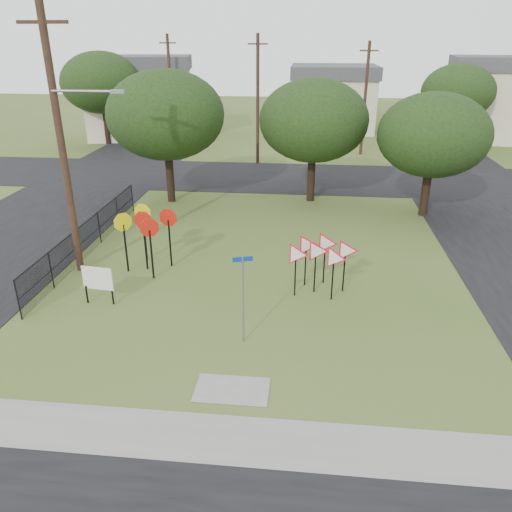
{
  "coord_description": "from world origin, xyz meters",
  "views": [
    {
      "loc": [
        1.78,
        -13.13,
        8.74
      ],
      "look_at": [
        0.08,
        3.0,
        1.6
      ],
      "focal_mm": 35.0,
      "sensor_mm": 36.0,
      "label": 1
    }
  ],
  "objects": [
    {
      "name": "utility_pole_main",
      "position": [
        -7.24,
        4.5,
        5.21
      ],
      "size": [
        3.55,
        0.33,
        10.0
      ],
      "color": "#3B251B",
      "rests_on": "ground"
    },
    {
      "name": "curb_pad",
      "position": [
        0.0,
        -2.4,
        0.01
      ],
      "size": [
        2.0,
        1.2,
        0.02
      ],
      "primitive_type": "cube",
      "color": "gray",
      "rests_on": "ground"
    },
    {
      "name": "tree_near_right",
      "position": [
        8.0,
        13.0,
        4.22
      ],
      "size": [
        5.6,
        5.6,
        6.33
      ],
      "color": "black",
      "rests_on": "ground"
    },
    {
      "name": "street_left",
      "position": [
        -12.0,
        10.0,
        0.01
      ],
      "size": [
        8.0,
        50.0,
        0.02
      ],
      "primitive_type": "cube",
      "color": "black",
      "rests_on": "ground"
    },
    {
      "name": "street_far",
      "position": [
        0.0,
        20.0,
        0.01
      ],
      "size": [
        60.0,
        8.0,
        0.02
      ],
      "primitive_type": "cube",
      "color": "black",
      "rests_on": "ground"
    },
    {
      "name": "tree_near_mid",
      "position": [
        2.0,
        15.0,
        4.54
      ],
      "size": [
        6.0,
        6.0,
        6.8
      ],
      "color": "black",
      "rests_on": "ground"
    },
    {
      "name": "info_board",
      "position": [
        -5.38,
        1.85,
        0.95
      ],
      "size": [
        1.14,
        0.18,
        1.43
      ],
      "color": "black",
      "rests_on": "ground"
    },
    {
      "name": "far_pole_c",
      "position": [
        -10.0,
        30.0,
        4.6
      ],
      "size": [
        1.4,
        0.24,
        9.0
      ],
      "color": "#3B251B",
      "rests_on": "ground"
    },
    {
      "name": "tree_far_right",
      "position": [
        14.0,
        32.0,
        4.54
      ],
      "size": [
        6.0,
        6.0,
        6.8
      ],
      "color": "black",
      "rests_on": "ground"
    },
    {
      "name": "fence_run",
      "position": [
        -7.6,
        6.25,
        0.78
      ],
      "size": [
        0.05,
        11.55,
        1.5
      ],
      "color": "black",
      "rests_on": "ground"
    },
    {
      "name": "stop_sign_cluster",
      "position": [
        -4.52,
        4.9,
        1.85
      ],
      "size": [
        2.29,
        1.93,
        2.5
      ],
      "color": "black",
      "rests_on": "ground"
    },
    {
      "name": "far_pole_b",
      "position": [
        6.0,
        28.0,
        4.35
      ],
      "size": [
        1.4,
        0.24,
        8.5
      ],
      "color": "#3B251B",
      "rests_on": "ground"
    },
    {
      "name": "tree_near_left",
      "position": [
        -6.0,
        14.0,
        4.86
      ],
      "size": [
        6.4,
        6.4,
        7.27
      ],
      "color": "black",
      "rests_on": "ground"
    },
    {
      "name": "sidewalk",
      "position": [
        0.0,
        -4.2,
        0.01
      ],
      "size": [
        30.0,
        1.6,
        0.02
      ],
      "primitive_type": "cube",
      "color": "gray",
      "rests_on": "ground"
    },
    {
      "name": "house_left",
      "position": [
        -14.0,
        34.0,
        3.65
      ],
      "size": [
        10.58,
        8.88,
        7.2
      ],
      "color": "beige",
      "rests_on": "ground"
    },
    {
      "name": "far_pole_a",
      "position": [
        -2.0,
        24.0,
        4.6
      ],
      "size": [
        1.4,
        0.24,
        9.0
      ],
      "color": "#3B251B",
      "rests_on": "ground"
    },
    {
      "name": "house_mid",
      "position": [
        4.0,
        40.0,
        3.15
      ],
      "size": [
        8.4,
        8.4,
        6.2
      ],
      "color": "beige",
      "rests_on": "ground"
    },
    {
      "name": "ground",
      "position": [
        0.0,
        0.0,
        0.0
      ],
      "size": [
        140.0,
        140.0,
        0.0
      ],
      "primitive_type": "plane",
      "color": "#3C531F"
    },
    {
      "name": "street_name_sign",
      "position": [
        0.01,
        -0.01,
        1.66
      ],
      "size": [
        0.58,
        0.19,
        2.89
      ],
      "color": "gray",
      "rests_on": "ground"
    },
    {
      "name": "yield_sign_cluster",
      "position": [
        2.37,
        3.65,
        1.56
      ],
      "size": [
        2.7,
        1.58,
        2.11
      ],
      "color": "black",
      "rests_on": "ground"
    },
    {
      "name": "house_right",
      "position": [
        18.0,
        36.0,
        3.65
      ],
      "size": [
        8.3,
        8.3,
        7.2
      ],
      "color": "beige",
      "rests_on": "ground"
    },
    {
      "name": "tree_far_left",
      "position": [
        -16.0,
        30.0,
        5.17
      ],
      "size": [
        6.8,
        6.8,
        7.73
      ],
      "color": "black",
      "rests_on": "ground"
    },
    {
      "name": "planting_strip",
      "position": [
        0.0,
        -5.4,
        0.01
      ],
      "size": [
        30.0,
        0.8,
        0.02
      ],
      "primitive_type": "cube",
      "color": "#3C531F",
      "rests_on": "ground"
    }
  ]
}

